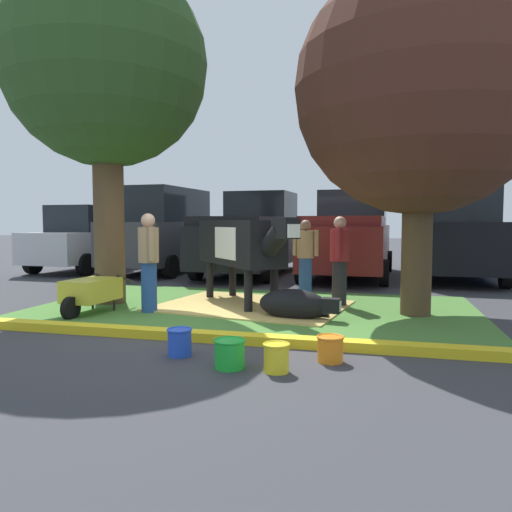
% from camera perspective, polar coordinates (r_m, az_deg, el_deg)
% --- Properties ---
extents(ground_plane, '(80.00, 80.00, 0.00)m').
position_cam_1_polar(ground_plane, '(7.13, -7.47, -8.33)').
color(ground_plane, '#38383D').
extents(grass_island, '(7.58, 4.41, 0.02)m').
position_cam_1_polar(grass_island, '(8.52, -0.38, -6.19)').
color(grass_island, '#477A33').
rests_on(grass_island, ground).
extents(curb_yellow, '(8.78, 0.24, 0.12)m').
position_cam_1_polar(curb_yellow, '(6.30, -5.87, -9.40)').
color(curb_yellow, yellow).
rests_on(curb_yellow, ground).
extents(hay_bedding, '(3.53, 2.86, 0.04)m').
position_cam_1_polar(hay_bedding, '(8.65, -0.49, -5.93)').
color(hay_bedding, tan).
rests_on(hay_bedding, ground).
extents(shade_tree_left, '(3.67, 3.67, 6.20)m').
position_cam_1_polar(shade_tree_left, '(9.75, -17.29, 20.48)').
color(shade_tree_left, brown).
rests_on(shade_tree_left, ground).
extents(shade_tree_right, '(3.97, 3.97, 5.60)m').
position_cam_1_polar(shade_tree_right, '(8.44, 18.82, 18.02)').
color(shade_tree_right, '#4C3823').
rests_on(shade_tree_right, ground).
extents(cow_holstein, '(2.35, 2.60, 1.59)m').
position_cam_1_polar(cow_holstein, '(8.70, -1.65, 1.49)').
color(cow_holstein, black).
rests_on(cow_holstein, ground).
extents(calf_lying, '(1.33, 0.62, 0.48)m').
position_cam_1_polar(calf_lying, '(7.58, 4.63, -5.72)').
color(calf_lying, black).
rests_on(calf_lying, ground).
extents(person_handler, '(0.36, 0.44, 1.66)m').
position_cam_1_polar(person_handler, '(8.22, -12.55, -0.43)').
color(person_handler, '#23478C').
rests_on(person_handler, ground).
extents(person_visitor_near, '(0.34, 0.53, 1.62)m').
position_cam_1_polar(person_visitor_near, '(8.72, 9.83, -0.31)').
color(person_visitor_near, black).
rests_on(person_visitor_near, ground).
extents(person_visitor_far, '(0.53, 0.34, 1.56)m').
position_cam_1_polar(person_visitor_far, '(9.80, 5.85, -0.00)').
color(person_visitor_far, '#23478C').
rests_on(person_visitor_far, ground).
extents(wheelbarrow, '(0.68, 1.62, 0.63)m').
position_cam_1_polar(wheelbarrow, '(8.43, -18.93, -3.93)').
color(wheelbarrow, gold).
rests_on(wheelbarrow, ground).
extents(bucket_blue, '(0.29, 0.29, 0.31)m').
position_cam_1_polar(bucket_blue, '(5.66, -9.00, -9.92)').
color(bucket_blue, blue).
rests_on(bucket_blue, ground).
extents(bucket_green, '(0.34, 0.34, 0.30)m').
position_cam_1_polar(bucket_green, '(5.15, -3.14, -11.35)').
color(bucket_green, green).
rests_on(bucket_green, ground).
extents(bucket_yellow, '(0.28, 0.28, 0.30)m').
position_cam_1_polar(bucket_yellow, '(5.01, 2.42, -11.80)').
color(bucket_yellow, yellow).
rests_on(bucket_yellow, ground).
extents(bucket_orange, '(0.30, 0.30, 0.29)m').
position_cam_1_polar(bucket_orange, '(5.42, 8.75, -10.70)').
color(bucket_orange, orange).
rests_on(bucket_orange, ground).
extents(sedan_silver, '(2.17, 4.47, 2.02)m').
position_cam_1_polar(sedan_silver, '(16.07, -19.08, 1.91)').
color(sedan_silver, silver).
rests_on(sedan_silver, ground).
extents(suv_dark_grey, '(2.28, 4.68, 2.52)m').
position_cam_1_polar(suv_dark_grey, '(14.90, -10.76, 3.01)').
color(suv_dark_grey, '#3D3D42').
rests_on(suv_dark_grey, ground).
extents(pickup_truck_black, '(2.40, 5.48, 2.42)m').
position_cam_1_polar(pickup_truck_black, '(14.02, -0.29, 2.38)').
color(pickup_truck_black, black).
rests_on(pickup_truck_black, ground).
extents(pickup_truck_maroon, '(2.40, 5.48, 2.42)m').
position_cam_1_polar(pickup_truck_maroon, '(13.68, 11.00, 2.26)').
color(pickup_truck_maroon, maroon).
rests_on(pickup_truck_maroon, ground).
extents(suv_black, '(2.28, 4.68, 2.52)m').
position_cam_1_polar(suv_black, '(13.73, 22.44, 2.69)').
color(suv_black, black).
rests_on(suv_black, ground).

